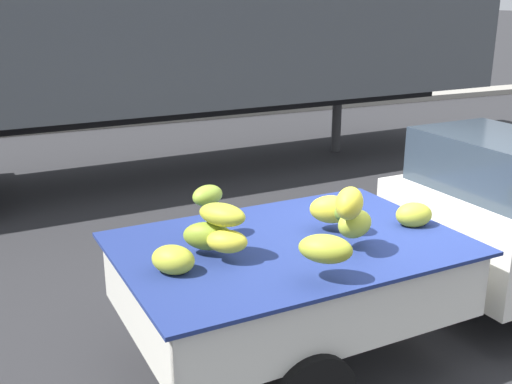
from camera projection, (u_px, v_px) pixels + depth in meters
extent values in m
plane|color=#28282B|center=(387.00, 337.00, 5.44)|extent=(220.00, 220.00, 0.00)
cube|color=gray|center=(121.00, 121.00, 14.56)|extent=(80.00, 0.80, 0.16)
cube|color=silver|center=(506.00, 227.00, 5.87)|extent=(1.91, 1.75, 0.78)
cube|color=#28333D|center=(501.00, 164.00, 5.60)|extent=(1.07, 1.51, 0.52)
cube|color=silver|center=(289.00, 300.00, 4.89)|extent=(2.60, 1.78, 0.08)
cube|color=silver|center=(244.00, 236.00, 5.50)|extent=(2.53, 0.16, 0.44)
cube|color=silver|center=(350.00, 316.00, 4.12)|extent=(2.53, 0.16, 0.44)
cube|color=silver|center=(412.00, 243.00, 5.35)|extent=(0.12, 1.67, 0.44)
cube|color=silver|center=(136.00, 305.00, 4.27)|extent=(0.12, 1.67, 0.44)
cube|color=#B21914|center=(243.00, 239.00, 5.54)|extent=(2.43, 0.12, 0.07)
cube|color=navy|center=(290.00, 244.00, 4.74)|extent=(2.73, 1.90, 0.03)
ellipsoid|color=olive|center=(345.00, 211.00, 4.86)|extent=(0.32, 0.34, 0.18)
ellipsoid|color=#ADB331|center=(173.00, 260.00, 4.19)|extent=(0.38, 0.39, 0.20)
ellipsoid|color=gold|center=(414.00, 215.00, 5.05)|extent=(0.35, 0.30, 0.21)
ellipsoid|color=gold|center=(227.00, 241.00, 4.33)|extent=(0.36, 0.34, 0.16)
ellipsoid|color=gold|center=(222.00, 215.00, 4.35)|extent=(0.38, 0.43, 0.16)
ellipsoid|color=#A2AB2F|center=(325.00, 249.00, 4.03)|extent=(0.43, 0.42, 0.19)
ellipsoid|color=gold|center=(332.00, 209.00, 4.91)|extent=(0.42, 0.37, 0.23)
ellipsoid|color=olive|center=(208.00, 236.00, 4.46)|extent=(0.42, 0.37, 0.21)
ellipsoid|color=#A2AD31|center=(355.00, 224.00, 4.57)|extent=(0.34, 0.27, 0.22)
ellipsoid|color=gold|center=(349.00, 203.00, 4.37)|extent=(0.35, 0.35, 0.23)
ellipsoid|color=olive|center=(208.00, 196.00, 4.73)|extent=(0.32, 0.28, 0.16)
cylinder|color=black|center=(445.00, 242.00, 6.72)|extent=(0.65, 0.23, 0.64)
cylinder|color=black|center=(215.00, 295.00, 5.52)|extent=(0.65, 0.23, 0.64)
cube|color=#4C5156|center=(172.00, 17.00, 9.81)|extent=(12.11, 3.09, 2.70)
cube|color=black|center=(176.00, 109.00, 10.27)|extent=(11.05, 0.94, 0.30)
cylinder|color=#38383A|center=(337.00, 120.00, 11.86)|extent=(0.18, 0.18, 1.25)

